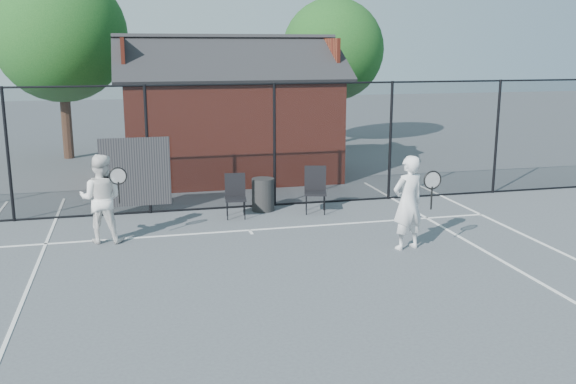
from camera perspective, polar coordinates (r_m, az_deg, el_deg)
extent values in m
plane|color=#484C52|center=(10.93, -0.53, -7.69)|extent=(80.00, 80.00, 0.00)
cube|color=silver|center=(13.72, -3.43, -3.40)|extent=(11.00, 0.06, 0.01)
cube|color=silver|center=(10.94, 23.83, -8.77)|extent=(0.06, 18.00, 0.01)
cube|color=silver|center=(13.57, -3.31, -3.57)|extent=(0.06, 0.30, 0.01)
cylinder|color=black|center=(15.37, -23.63, 3.02)|extent=(0.07, 0.07, 3.00)
cylinder|color=black|center=(15.15, -12.38, 3.66)|extent=(0.07, 0.07, 3.00)
cylinder|color=black|center=(15.51, -1.21, 4.16)|extent=(0.07, 0.07, 3.00)
cylinder|color=black|center=(16.42, 9.09, 4.49)|extent=(0.07, 0.07, 3.00)
cylinder|color=black|center=(17.80, 18.05, 4.65)|extent=(0.07, 0.07, 3.00)
cylinder|color=black|center=(15.17, -4.98, 9.51)|extent=(22.00, 0.04, 0.04)
cylinder|color=black|center=(15.61, -4.77, -1.32)|extent=(22.00, 0.04, 0.04)
cube|color=black|center=(15.32, -4.87, 4.02)|extent=(22.00, 3.00, 0.01)
cube|color=black|center=(15.21, -13.42, 1.73)|extent=(1.60, 0.04, 1.60)
cube|color=maroon|center=(19.32, -5.29, 5.82)|extent=(6.00, 4.00, 3.00)
cube|color=black|center=(18.19, -4.93, 11.82)|extent=(6.50, 2.36, 1.32)
cube|color=black|center=(20.17, -5.85, 11.89)|extent=(6.50, 2.36, 1.32)
cube|color=maroon|center=(18.97, -14.44, 11.51)|extent=(0.10, 2.80, 1.06)
cube|color=maroon|center=(19.83, 3.23, 11.92)|extent=(0.10, 2.80, 1.06)
cylinder|color=#361E15|center=(23.70, -19.07, 5.87)|extent=(0.36, 0.36, 2.52)
sphere|color=#124116|center=(23.56, -19.60, 12.98)|extent=(4.48, 4.48, 4.48)
cylinder|color=#361E15|center=(25.84, 3.94, 6.73)|extent=(0.36, 0.36, 2.23)
sphere|color=#124116|center=(25.69, 4.04, 12.51)|extent=(3.97, 3.97, 3.97)
imported|color=white|center=(12.46, 10.60, -0.94)|extent=(0.75, 0.58, 1.83)
torus|color=black|center=(12.16, 12.72, 1.04)|extent=(0.36, 0.03, 0.36)
cylinder|color=black|center=(12.23, 12.64, -0.52)|extent=(0.03, 0.03, 0.44)
imported|color=white|center=(13.23, -16.28, -0.56)|extent=(0.99, 0.85, 1.77)
torus|color=black|center=(12.76, -14.89, 1.39)|extent=(0.35, 0.03, 0.35)
cylinder|color=black|center=(12.83, -14.81, -0.06)|extent=(0.03, 0.03, 0.43)
cube|color=black|center=(14.62, -4.68, -0.44)|extent=(0.52, 0.54, 0.98)
cube|color=black|center=(15.02, 2.45, 0.11)|extent=(0.63, 0.64, 1.06)
cylinder|color=black|center=(15.26, -2.23, -0.23)|extent=(0.60, 0.60, 0.78)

